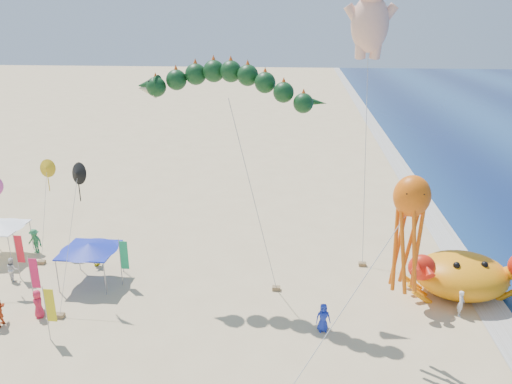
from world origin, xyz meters
TOP-DOWN VIEW (x-y plane):
  - ground at (0.00, 0.00)m, footprint 320.00×320.00m
  - foam_strip at (12.00, 0.00)m, footprint 320.00×320.00m
  - crab_inflatable at (10.53, 2.47)m, footprint 7.51×5.28m
  - dragon_kite at (-3.81, 2.75)m, footprint 10.92×3.64m
  - cherub_kite at (4.83, 9.60)m, footprint 2.50×4.99m
  - octopus_kite at (5.64, -3.65)m, footprint 6.78×5.35m
  - canopy_blue at (-12.65, 2.03)m, footprint 3.60×3.60m
  - feather_flags at (-13.65, -0.35)m, footprint 7.58×6.30m
  - beachgoers at (-12.78, 0.93)m, footprint 29.31×10.31m
  - small_kites at (-15.90, 2.84)m, footprint 7.38×9.47m

SIDE VIEW (x-z plane):
  - ground at x=0.00m, z-range 0.00..0.00m
  - foam_strip at x=12.00m, z-range 0.01..0.01m
  - beachgoers at x=-12.78m, z-range -0.06..1.78m
  - crab_inflatable at x=10.53m, z-range -0.20..3.10m
  - feather_flags at x=-13.65m, z-range 0.41..3.61m
  - canopy_blue at x=-12.65m, z-range 1.09..3.80m
  - small_kites at x=-15.90m, z-range 1.88..10.24m
  - octopus_kite at x=5.64m, z-range 2.32..11.78m
  - dragon_kite at x=-3.81m, z-range 5.57..19.09m
  - cherub_kite at x=4.83m, z-range 6.94..26.03m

